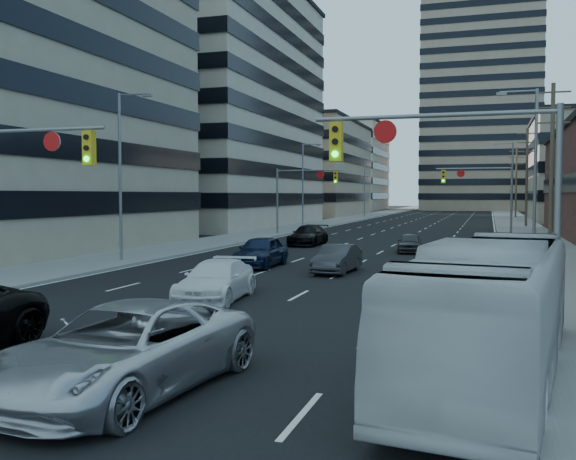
# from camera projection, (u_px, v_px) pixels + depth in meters

# --- Properties ---
(ground) EXTENTS (400.00, 400.00, 0.00)m
(ground) POSITION_uv_depth(u_px,v_px,m) (29.00, 387.00, 12.17)
(ground) COLOR black
(ground) RESTS_ON ground
(road_surface) EXTENTS (18.00, 300.00, 0.02)m
(road_surface) POSITION_uv_depth(u_px,v_px,m) (448.00, 212.00, 135.99)
(road_surface) COLOR black
(road_surface) RESTS_ON ground
(sidewalk_left) EXTENTS (5.00, 300.00, 0.15)m
(sidewalk_left) POSITION_uv_depth(u_px,v_px,m) (394.00, 211.00, 139.43)
(sidewalk_left) COLOR slate
(sidewalk_left) RESTS_ON ground
(sidewalk_right) EXTENTS (5.00, 300.00, 0.15)m
(sidewalk_right) POSITION_uv_depth(u_px,v_px,m) (506.00, 212.00, 132.54)
(sidewalk_right) COLOR slate
(sidewalk_right) RESTS_ON ground
(office_left_mid) EXTENTS (26.00, 34.00, 28.00)m
(office_left_mid) POSITION_uv_depth(u_px,v_px,m) (182.00, 108.00, 76.64)
(office_left_mid) COLOR #ADA089
(office_left_mid) RESTS_ON ground
(office_left_far) EXTENTS (20.00, 30.00, 16.00)m
(office_left_far) POSITION_uv_depth(u_px,v_px,m) (300.00, 170.00, 114.17)
(office_left_far) COLOR gray
(office_left_far) RESTS_ON ground
(apartment_tower) EXTENTS (26.00, 26.00, 58.00)m
(apartment_tower) POSITION_uv_depth(u_px,v_px,m) (481.00, 87.00, 151.64)
(apartment_tower) COLOR gray
(apartment_tower) RESTS_ON ground
(bg_block_left) EXTENTS (24.00, 24.00, 20.00)m
(bg_block_left) POSITION_uv_depth(u_px,v_px,m) (331.00, 168.00, 153.35)
(bg_block_left) COLOR #ADA089
(bg_block_left) RESTS_ON ground
(signal_near_left) EXTENTS (6.59, 0.33, 6.00)m
(signal_near_left) POSITION_uv_depth(u_px,v_px,m) (5.00, 175.00, 21.78)
(signal_near_left) COLOR slate
(signal_near_left) RESTS_ON ground
(signal_near_right) EXTENTS (6.59, 0.33, 6.00)m
(signal_near_right) POSITION_uv_depth(u_px,v_px,m) (457.00, 170.00, 17.32)
(signal_near_right) COLOR slate
(signal_near_right) RESTS_ON ground
(signal_far_left) EXTENTS (6.09, 0.33, 6.00)m
(signal_far_left) POSITION_uv_depth(u_px,v_px,m) (302.00, 187.00, 57.09)
(signal_far_left) COLOR slate
(signal_far_left) RESTS_ON ground
(signal_far_right) EXTENTS (6.09, 0.33, 6.00)m
(signal_far_right) POSITION_uv_depth(u_px,v_px,m) (482.00, 187.00, 52.49)
(signal_far_right) COLOR slate
(signal_far_right) RESTS_ON ground
(utility_pole_block) EXTENTS (2.20, 0.28, 11.00)m
(utility_pole_block) POSITION_uv_depth(u_px,v_px,m) (552.00, 162.00, 42.48)
(utility_pole_block) COLOR #4C3D2D
(utility_pole_block) RESTS_ON ground
(utility_pole_midblock) EXTENTS (2.20, 0.28, 11.00)m
(utility_pole_midblock) POSITION_uv_depth(u_px,v_px,m) (527.00, 175.00, 71.06)
(utility_pole_midblock) COLOR #4C3D2D
(utility_pole_midblock) RESTS_ON ground
(utility_pole_distant) EXTENTS (2.20, 0.28, 11.00)m
(utility_pole_distant) POSITION_uv_depth(u_px,v_px,m) (516.00, 181.00, 99.63)
(utility_pole_distant) COLOR #4C3D2D
(utility_pole_distant) RESTS_ON ground
(streetlight_left_near) EXTENTS (2.03, 0.22, 9.00)m
(streetlight_left_near) POSITION_uv_depth(u_px,v_px,m) (123.00, 168.00, 34.04)
(streetlight_left_near) COLOR slate
(streetlight_left_near) RESTS_ON ground
(streetlight_left_mid) EXTENTS (2.03, 0.22, 9.00)m
(streetlight_left_mid) POSITION_uv_depth(u_px,v_px,m) (304.00, 181.00, 67.38)
(streetlight_left_mid) COLOR slate
(streetlight_left_mid) RESTS_ON ground
(streetlight_left_far) EXTENTS (2.03, 0.22, 9.00)m
(streetlight_left_far) POSITION_uv_depth(u_px,v_px,m) (366.00, 186.00, 100.71)
(streetlight_left_far) COLOR slate
(streetlight_left_far) RESTS_ON ground
(streetlight_right_near) EXTENTS (2.03, 0.22, 9.00)m
(streetlight_right_near) POSITION_uv_depth(u_px,v_px,m) (532.00, 167.00, 32.61)
(streetlight_right_near) COLOR slate
(streetlight_right_near) RESTS_ON ground
(streetlight_right_far) EXTENTS (2.03, 0.22, 9.00)m
(streetlight_right_far) POSITION_uv_depth(u_px,v_px,m) (511.00, 181.00, 65.94)
(streetlight_right_far) COLOR slate
(streetlight_right_far) RESTS_ON ground
(white_van) EXTENTS (2.35, 4.89, 1.37)m
(white_van) POSITION_uv_depth(u_px,v_px,m) (216.00, 281.00, 22.09)
(white_van) COLOR white
(white_van) RESTS_ON ground
(silver_suv) EXTENTS (3.31, 6.13, 1.63)m
(silver_suv) POSITION_uv_depth(u_px,v_px,m) (127.00, 349.00, 11.74)
(silver_suv) COLOR silver
(silver_suv) RESTS_ON ground
(transit_bus) EXTENTS (3.62, 10.15, 2.77)m
(transit_bus) POSITION_uv_depth(u_px,v_px,m) (493.00, 309.00, 12.66)
(transit_bus) COLOR silver
(transit_bus) RESTS_ON ground
(sedan_blue) EXTENTS (1.88, 4.62, 1.57)m
(sedan_blue) POSITION_uv_depth(u_px,v_px,m) (260.00, 252.00, 32.20)
(sedan_blue) COLOR #0C1833
(sedan_blue) RESTS_ON ground
(sedan_grey_center) EXTENTS (1.64, 4.09, 1.32)m
(sedan_grey_center) POSITION_uv_depth(u_px,v_px,m) (337.00, 259.00, 29.78)
(sedan_grey_center) COLOR #343436
(sedan_grey_center) RESTS_ON ground
(sedan_black_far) EXTENTS (2.11, 5.02, 1.45)m
(sedan_black_far) POSITION_uv_depth(u_px,v_px,m) (308.00, 235.00, 45.96)
(sedan_black_far) COLOR black
(sedan_black_far) RESTS_ON ground
(sedan_grey_right) EXTENTS (1.79, 3.75, 1.24)m
(sedan_grey_right) POSITION_uv_depth(u_px,v_px,m) (410.00, 243.00, 40.27)
(sedan_grey_right) COLOR #343437
(sedan_grey_right) RESTS_ON ground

